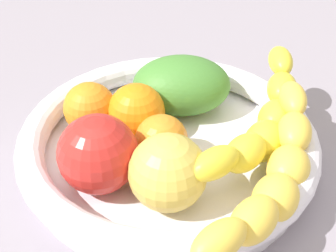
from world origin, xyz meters
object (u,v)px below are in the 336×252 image
banana_draped_right (265,120)px  banana_draped_left (276,173)px  tomato_red (98,154)px  fruit_bowl (168,144)px  mango_green (182,85)px  orange_mid_left (90,108)px  apple_yellow (168,172)px  orange_front (161,141)px  orange_mid_right (136,112)px

banana_draped_right → banana_draped_left: bearing=165.2°
tomato_red → fruit_bowl: bearing=-64.5°
banana_draped_right → tomato_red: bearing=95.3°
banana_draped_right → mango_green: (8.62, 6.27, -0.37)cm
orange_mid_left → mango_green: size_ratio=0.51×
orange_mid_left → apple_yellow: apple_yellow is taller
banana_draped_right → orange_front: banana_draped_right is taller
apple_yellow → orange_mid_right: bearing=5.5°
banana_draped_left → banana_draped_right: (7.29, -1.93, 0.09)cm
apple_yellow → banana_draped_right: bearing=-65.1°
fruit_bowl → apple_yellow: bearing=166.9°
fruit_bowl → orange_mid_left: bearing=54.8°
orange_front → orange_mid_left: bearing=42.8°
mango_green → banana_draped_left: bearing=-164.7°
orange_mid_left → banana_draped_left: bearing=-134.3°
banana_draped_left → orange_mid_right: 15.91cm
banana_draped_right → orange_mid_left: 18.02cm
tomato_red → orange_front: bearing=-73.4°
apple_yellow → orange_front: bearing=-6.4°
banana_draped_left → mango_green: 16.50cm
orange_front → apple_yellow: size_ratio=0.75×
fruit_bowl → apple_yellow: 7.74cm
orange_mid_left → mango_green: bearing=-81.1°
orange_front → orange_mid_left: orange_mid_left is taller
fruit_bowl → mango_green: (6.71, -3.09, 2.48)cm
orange_mid_left → orange_front: bearing=-137.2°
banana_draped_right → orange_mid_right: banana_draped_right is taller
orange_front → orange_mid_right: orange_mid_right is taller
fruit_bowl → orange_mid_left: orange_mid_left is taller
fruit_bowl → banana_draped_right: banana_draped_right is taller
banana_draped_left → orange_front: 11.41cm
banana_draped_right → orange_front: 10.43cm
banana_draped_left → mango_green: mango_green is taller
orange_mid_right → banana_draped_right: bearing=-112.8°
orange_mid_right → mango_green: (3.58, -5.70, 0.17)cm
tomato_red → apple_yellow: tomato_red is taller
banana_draped_right → apple_yellow: 12.13cm
banana_draped_left → fruit_bowl: bearing=38.9°
orange_front → orange_mid_left: (6.69, 6.20, 0.18)cm
orange_mid_right → apple_yellow: bearing=-174.5°
fruit_bowl → tomato_red: 8.60cm
orange_mid_left → banana_draped_right: bearing=-112.9°
banana_draped_right → orange_mid_left: size_ratio=3.52×
fruit_bowl → apple_yellow: (-7.02, 1.64, 2.82)cm
mango_green → orange_mid_left: bearing=98.9°
orange_front → orange_mid_right: 5.00cm
banana_draped_right → orange_mid_left: bearing=67.1°
fruit_bowl → orange_front: bearing=147.3°
orange_mid_left → orange_mid_right: size_ratio=0.94×
mango_green → apple_yellow: bearing=161.0°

